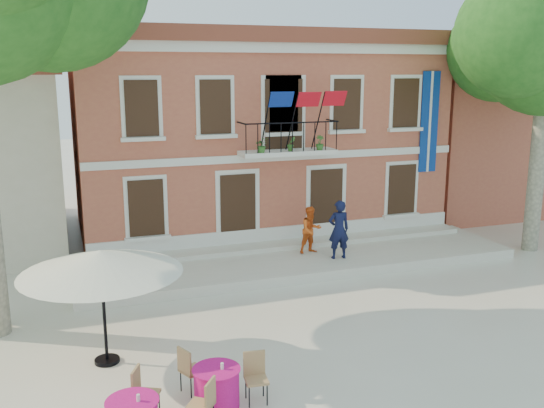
{
  "coord_description": "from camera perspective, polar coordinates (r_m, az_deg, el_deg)",
  "views": [
    {
      "loc": [
        -5.04,
        -12.84,
        6.14
      ],
      "look_at": [
        0.73,
        3.5,
        2.3
      ],
      "focal_mm": 40.0,
      "sensor_mm": 36.0,
      "label": 1
    }
  ],
  "objects": [
    {
      "name": "main_building",
      "position": [
        24.0,
        -2.3,
        6.86
      ],
      "size": [
        13.5,
        9.59,
        7.5
      ],
      "color": "#BF6245",
      "rests_on": "ground"
    },
    {
      "name": "ground",
      "position": [
        15.1,
        1.86,
        -11.49
      ],
      "size": [
        90.0,
        90.0,
        0.0
      ],
      "primitive_type": "plane",
      "color": "beige",
      "rests_on": "ground"
    },
    {
      "name": "pedestrian_navy",
      "position": [
        19.15,
        6.3,
        -2.4
      ],
      "size": [
        0.72,
        0.51,
        1.87
      ],
      "primitive_type": "imported",
      "rotation": [
        0.0,
        0.0,
        3.04
      ],
      "color": "#101435",
      "rests_on": "terrace"
    },
    {
      "name": "patio_umbrella",
      "position": [
        13.07,
        -15.8,
        -5.29
      ],
      "size": [
        3.37,
        3.37,
        2.5
      ],
      "color": "black",
      "rests_on": "ground"
    },
    {
      "name": "terrace",
      "position": [
        19.56,
        2.65,
        -5.34
      ],
      "size": [
        14.0,
        3.4,
        0.3
      ],
      "primitive_type": "cube",
      "color": "silver",
      "rests_on": "ground"
    },
    {
      "name": "neighbor_east",
      "position": [
        30.65,
        19.21,
        6.35
      ],
      "size": [
        9.4,
        9.4,
        6.4
      ],
      "color": "#BF6245",
      "rests_on": "ground"
    },
    {
      "name": "pedestrian_orange",
      "position": [
        19.67,
        3.69,
        -2.45
      ],
      "size": [
        0.82,
        0.68,
        1.54
      ],
      "primitive_type": "imported",
      "rotation": [
        0.0,
        0.0,
        0.14
      ],
      "color": "#EB5B1B",
      "rests_on": "terrace"
    },
    {
      "name": "cafe_table_1",
      "position": [
        11.74,
        -5.23,
        -16.65
      ],
      "size": [
        1.72,
        1.86,
        0.95
      ],
      "color": "#D91481",
      "rests_on": "ground"
    }
  ]
}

